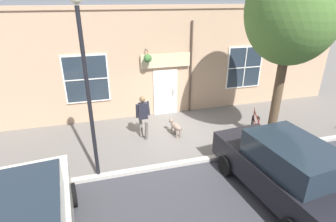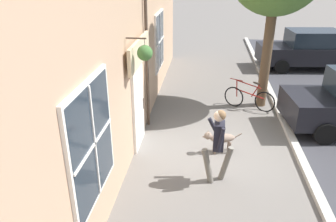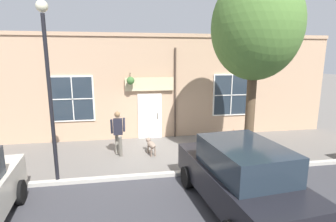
{
  "view_description": "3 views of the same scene",
  "coord_description": "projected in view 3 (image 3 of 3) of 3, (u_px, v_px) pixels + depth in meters",
  "views": [
    {
      "loc": [
        8.8,
        -2.82,
        5.06
      ],
      "look_at": [
        -0.56,
        -0.2,
        0.82
      ],
      "focal_mm": 28.0,
      "sensor_mm": 36.0,
      "label": 1
    },
    {
      "loc": [
        -0.47,
        -7.5,
        4.51
      ],
      "look_at": [
        -1.29,
        -0.64,
        1.37
      ],
      "focal_mm": 35.0,
      "sensor_mm": 36.0,
      "label": 2
    },
    {
      "loc": [
        9.7,
        -1.03,
        3.74
      ],
      "look_at": [
        -0.62,
        0.72,
        1.58
      ],
      "focal_mm": 28.0,
      "sensor_mm": 36.0,
      "label": 3
    }
  ],
  "objects": [
    {
      "name": "parked_car_mid_block",
      "position": [
        240.0,
        176.0,
        6.43
      ],
      "size": [
        4.46,
        2.26,
        1.75
      ],
      "color": "black",
      "rests_on": "ground_plane"
    },
    {
      "name": "storefront_facade",
      "position": [
        147.0,
        87.0,
        12.07
      ],
      "size": [
        0.95,
        18.0,
        4.78
      ],
      "color": "tan",
      "rests_on": "ground_plane"
    },
    {
      "name": "leaning_bicycle",
      "position": [
        233.0,
        150.0,
        9.7
      ],
      "size": [
        1.61,
        0.74,
        1.0
      ],
      "color": "black",
      "rests_on": "ground_plane"
    },
    {
      "name": "street_tree_by_curb",
      "position": [
        256.0,
        31.0,
        8.54
      ],
      "size": [
        3.15,
        2.83,
        6.44
      ],
      "color": "brown",
      "rests_on": "ground_plane"
    },
    {
      "name": "dog_on_leash",
      "position": [
        151.0,
        144.0,
        10.22
      ],
      "size": [
        1.04,
        0.4,
        0.62
      ],
      "color": "#7F6B5B",
      "rests_on": "ground_plane"
    },
    {
      "name": "street_lamp",
      "position": [
        48.0,
        70.0,
        7.27
      ],
      "size": [
        0.32,
        0.32,
        5.23
      ],
      "color": "black",
      "rests_on": "ground_plane"
    },
    {
      "name": "pedestrian_walking",
      "position": [
        118.0,
        129.0,
        9.99
      ],
      "size": [
        0.71,
        0.56,
        1.75
      ],
      "color": "#6B665B",
      "rests_on": "ground_plane"
    },
    {
      "name": "ground_plane",
      "position": [
        153.0,
        154.0,
        10.29
      ],
      "size": [
        90.0,
        90.0,
        0.0
      ],
      "primitive_type": "plane",
      "color": "#66605B"
    }
  ]
}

